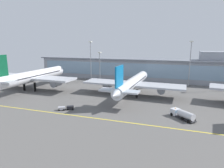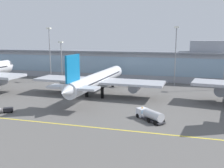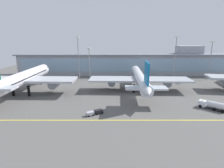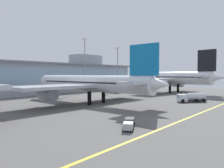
% 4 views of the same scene
% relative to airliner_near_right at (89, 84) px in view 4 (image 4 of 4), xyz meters
% --- Properties ---
extents(ground_plane, '(200.14, 200.14, 0.00)m').
position_rel_airliner_near_right_xyz_m(ground_plane, '(-3.39, -9.90, -5.87)').
color(ground_plane, '#5B5956').
extents(taxiway_centreline_stripe, '(160.11, 0.50, 0.01)m').
position_rel_airliner_near_right_xyz_m(taxiway_centreline_stripe, '(-3.39, -31.90, -5.86)').
color(taxiway_centreline_stripe, yellow).
rests_on(taxiway_centreline_stripe, ground).
extents(terminal_building, '(145.96, 14.00, 19.21)m').
position_rel_airliner_near_right_xyz_m(terminal_building, '(-1.78, 40.20, 1.55)').
color(terminal_building, '#9399A3').
rests_on(terminal_building, ground).
extents(airliner_near_right, '(47.45, 53.52, 16.14)m').
position_rel_airliner_near_right_xyz_m(airliner_near_right, '(0.00, 0.00, 0.00)').
color(airliner_near_right, black).
rests_on(airliner_near_right, ground).
extents(airliner_far_right, '(40.54, 52.22, 18.95)m').
position_rel_airliner_near_right_xyz_m(airliner_far_right, '(52.18, -0.98, 1.06)').
color(airliner_far_right, black).
rests_on(airliner_far_right, ground).
extents(fuel_tanker_truck, '(8.31, 7.90, 2.90)m').
position_rel_airliner_near_right_xyz_m(fuel_tanker_truck, '(21.87, -22.90, -4.36)').
color(fuel_tanker_truck, black).
rests_on(fuel_tanker_truck, ground).
extents(baggage_tug_near, '(5.58, 4.24, 1.40)m').
position_rel_airliner_near_right_xyz_m(baggage_tug_near, '(-18.64, -27.71, -5.08)').
color(baggage_tug_near, black).
rests_on(baggage_tug_near, ground).
extents(apron_light_mast_west, '(1.80, 1.80, 25.32)m').
position_rel_airliner_near_right_xyz_m(apron_light_mast_west, '(25.63, 28.61, 10.52)').
color(apron_light_mast_west, gray).
rests_on(apron_light_mast_west, ground).
extents(apron_light_mast_centre, '(1.80, 1.80, 22.60)m').
position_rel_airliner_near_right_xyz_m(apron_light_mast_centre, '(44.99, 24.20, 9.02)').
color(apron_light_mast_centre, gray).
rests_on(apron_light_mast_centre, ground).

